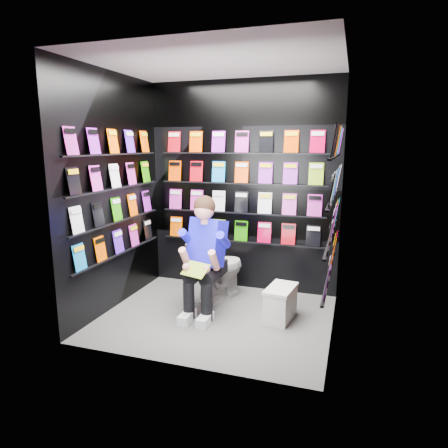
% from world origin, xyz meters
% --- Properties ---
extents(floor, '(2.40, 2.40, 0.00)m').
position_xyz_m(floor, '(0.00, 0.00, 0.00)').
color(floor, '#595957').
rests_on(floor, ground).
extents(ceiling, '(2.40, 2.40, 0.00)m').
position_xyz_m(ceiling, '(0.00, 0.00, 2.60)').
color(ceiling, white).
rests_on(ceiling, floor).
extents(wall_back, '(2.40, 0.04, 2.60)m').
position_xyz_m(wall_back, '(0.00, 1.00, 1.30)').
color(wall_back, black).
rests_on(wall_back, floor).
extents(wall_front, '(2.40, 0.04, 2.60)m').
position_xyz_m(wall_front, '(0.00, -1.00, 1.30)').
color(wall_front, black).
rests_on(wall_front, floor).
extents(wall_left, '(0.04, 2.00, 2.60)m').
position_xyz_m(wall_left, '(-1.20, 0.00, 1.30)').
color(wall_left, black).
rests_on(wall_left, floor).
extents(wall_right, '(0.04, 2.00, 2.60)m').
position_xyz_m(wall_right, '(1.20, 0.00, 1.30)').
color(wall_right, black).
rests_on(wall_right, floor).
extents(comics_back, '(2.10, 0.06, 1.37)m').
position_xyz_m(comics_back, '(0.00, 0.97, 1.31)').
color(comics_back, '#C30438').
rests_on(comics_back, wall_back).
extents(comics_left, '(0.06, 1.70, 1.37)m').
position_xyz_m(comics_left, '(-1.17, 0.00, 1.31)').
color(comics_left, '#C30438').
rests_on(comics_left, wall_left).
extents(comics_right, '(0.06, 1.70, 1.37)m').
position_xyz_m(comics_right, '(1.17, 0.00, 1.31)').
color(comics_right, '#C30438').
rests_on(comics_right, wall_right).
extents(toilet, '(0.62, 0.84, 0.73)m').
position_xyz_m(toilet, '(-0.15, 0.53, 0.37)').
color(toilet, white).
rests_on(toilet, floor).
extents(longbox, '(0.30, 0.46, 0.33)m').
position_xyz_m(longbox, '(0.66, 0.16, 0.16)').
color(longbox, silver).
rests_on(longbox, floor).
extents(longbox_lid, '(0.32, 0.49, 0.03)m').
position_xyz_m(longbox_lid, '(0.66, 0.16, 0.34)').
color(longbox_lid, silver).
rests_on(longbox_lid, longbox).
extents(reader, '(0.73, 0.88, 1.41)m').
position_xyz_m(reader, '(-0.15, 0.15, 0.77)').
color(reader, '#0E08C6').
rests_on(reader, toilet).
extents(held_comic, '(0.31, 0.24, 0.12)m').
position_xyz_m(held_comic, '(-0.15, -0.20, 0.58)').
color(held_comic, green).
rests_on(held_comic, reader).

